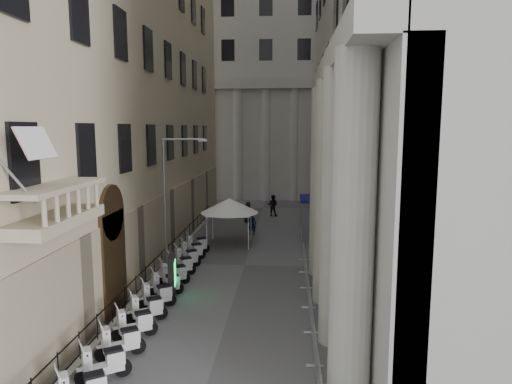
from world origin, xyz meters
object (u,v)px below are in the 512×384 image
(security_tent, at_px, (230,206))
(pedestrian_b, at_px, (273,205))
(pedestrian_a, at_px, (252,224))
(street_lamp, at_px, (170,194))
(info_kiosk, at_px, (172,277))

(security_tent, height_order, pedestrian_b, security_tent)
(security_tent, bearing_deg, pedestrian_b, 76.02)
(pedestrian_a, height_order, pedestrian_b, pedestrian_b)
(street_lamp, xyz_separation_m, info_kiosk, (1.06, -3.97, -3.32))
(security_tent, height_order, pedestrian_a, security_tent)
(info_kiosk, xyz_separation_m, pedestrian_a, (2.71, 12.99, -0.19))
(pedestrian_a, bearing_deg, pedestrian_b, -91.37)
(street_lamp, xyz_separation_m, pedestrian_a, (3.77, 9.02, -3.51))
(security_tent, xyz_separation_m, info_kiosk, (-1.43, -10.17, -1.63))
(info_kiosk, distance_m, pedestrian_b, 20.83)
(street_lamp, height_order, info_kiosk, street_lamp)
(pedestrian_a, bearing_deg, street_lamp, 75.60)
(info_kiosk, bearing_deg, street_lamp, 94.77)
(security_tent, xyz_separation_m, street_lamp, (-2.49, -6.20, 1.69))
(info_kiosk, relative_size, pedestrian_a, 1.22)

